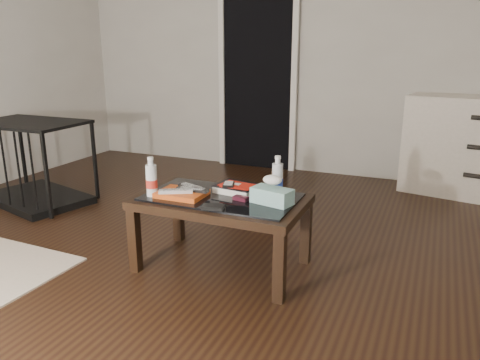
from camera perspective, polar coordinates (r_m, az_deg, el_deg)
The scene contains 17 objects.
ground at distance 3.10m, azimuth -7.65°, elevation -9.52°, with size 5.00×5.00×0.00m, color black.
doorway at distance 5.21m, azimuth 2.18°, elevation 12.68°, with size 0.90×0.08×2.07m.
coffee_table at distance 2.83m, azimuth -2.27°, elevation -3.20°, with size 1.00×0.60×0.46m.
dresser at distance 4.71m, azimuth 26.86°, elevation 3.55°, with size 1.27×0.72×0.90m.
pet_crate at distance 4.46m, azimuth -23.70°, elevation 0.42°, with size 1.03×0.81×0.71m.
magazines at distance 2.82m, azimuth -7.11°, elevation -1.66°, with size 0.28×0.21×0.03m, color #C04612.
remote_silver at distance 2.79m, azimuth -7.84°, elevation -1.34°, with size 0.20×0.05×0.02m, color #ADADB1.
remote_black_front at distance 2.81m, azimuth -5.79°, elevation -1.12°, with size 0.20×0.05×0.02m, color black.
remote_black_back at distance 2.86m, azimuth -5.90°, elevation -0.84°, with size 0.20×0.05×0.02m, color black.
textbook at distance 2.88m, azimuth -0.36°, elevation -1.02°, with size 0.25×0.20×0.05m, color black.
dvd_mailers at distance 2.86m, azimuth -0.46°, elevation -0.56°, with size 0.19×0.14×0.01m, color #B1170B.
ipod at distance 2.83m, azimuth -1.41°, elevation -0.51°, with size 0.06×0.10×0.02m, color black.
flip_phone at distance 2.73m, azimuth 0.11°, elevation -2.25°, with size 0.09×0.05×0.02m, color #320B15.
wallet at distance 2.59m, azimuth -3.31°, elevation -3.31°, with size 0.12×0.07×0.02m, color black.
water_bottle_left at distance 2.83m, azimuth -10.75°, elevation 0.42°, with size 0.07×0.07×0.24m, color silver.
water_bottle_right at distance 2.81m, azimuth 4.59°, elevation 0.58°, with size 0.07×0.07×0.24m, color silver.
tissue_box at distance 2.67m, azimuth 3.93°, elevation -1.94°, with size 0.23×0.12×0.09m, color teal.
Camera 1 is at (1.46, -2.39, 1.33)m, focal length 35.00 mm.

